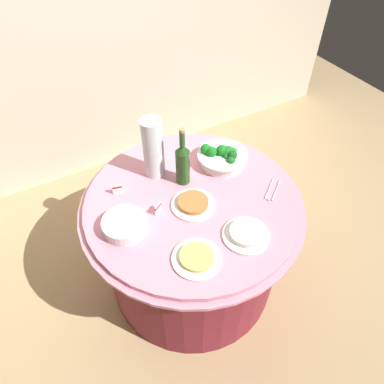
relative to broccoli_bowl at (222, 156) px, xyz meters
name	(u,v)px	position (x,y,z in m)	size (l,w,h in m)	color
ground_plane	(192,274)	(-0.28, -0.16, -0.78)	(6.00, 6.00, 0.00)	tan
buffet_table	(192,241)	(-0.28, -0.16, -0.41)	(1.16, 1.16, 0.74)	maroon
broccoli_bowl	(222,156)	(0.00, 0.00, 0.00)	(0.28, 0.28, 0.12)	white
plate_stack	(125,225)	(-0.65, -0.18, -0.01)	(0.21, 0.21, 0.06)	white
wine_bottle	(183,163)	(-0.26, -0.02, 0.08)	(0.07, 0.07, 0.34)	#204619
decorative_fruit_vase	(154,152)	(-0.36, 0.11, 0.10)	(0.11, 0.11, 0.34)	silver
serving_tongs	(272,190)	(0.11, -0.32, -0.04)	(0.15, 0.13, 0.01)	silver
food_plate_rice	(246,234)	(-0.18, -0.49, -0.03)	(0.22, 0.22, 0.04)	white
food_plate_noodles	(197,258)	(-0.44, -0.49, -0.03)	(0.22, 0.22, 0.03)	white
food_plate_peanuts	(193,204)	(-0.30, -0.21, -0.03)	(0.22, 0.22, 0.04)	white
label_placard_front	(158,208)	(-0.47, -0.16, -0.01)	(0.05, 0.03, 0.05)	white
label_placard_mid	(117,189)	(-0.60, 0.06, -0.01)	(0.05, 0.02, 0.05)	white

